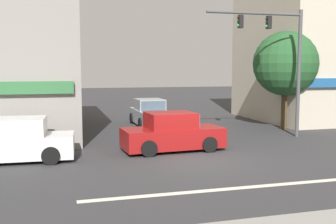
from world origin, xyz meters
TOP-DOWN VIEW (x-y plane):
  - ground_plane at (0.00, 0.00)m, footprint 120.00×120.00m
  - lane_marking_stripe at (0.00, -3.50)m, footprint 9.00×0.24m
  - street_tree at (7.22, 6.00)m, footprint 3.56×3.56m
  - utility_pole_far_right at (8.50, 7.13)m, footprint 1.40×0.22m
  - traffic_light_mast at (5.53, 3.67)m, footprint 4.89×0.33m
  - sedan_approaching_near at (-0.43, 1.98)m, footprint 4.21×2.10m
  - sedan_parked_curbside at (0.30, 9.41)m, footprint 1.94×4.13m
  - sedan_crossing_leftbound at (-6.41, 1.66)m, footprint 4.18×2.04m

SIDE VIEW (x-z plane):
  - ground_plane at x=0.00m, z-range 0.00..0.00m
  - lane_marking_stripe at x=0.00m, z-range 0.00..0.01m
  - sedan_approaching_near at x=-0.43m, z-range -0.08..1.50m
  - sedan_parked_curbside at x=0.30m, z-range -0.08..1.50m
  - sedan_crossing_leftbound at x=-6.41m, z-range -0.08..1.50m
  - street_tree at x=7.22m, z-range 0.93..6.36m
  - utility_pole_far_right at x=8.50m, z-range 0.15..8.18m
  - traffic_light_mast at x=5.53m, z-range 1.08..7.28m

